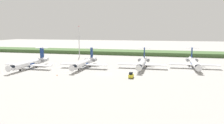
{
  "coord_description": "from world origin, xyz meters",
  "views": [
    {
      "loc": [
        23.69,
        -85.98,
        18.27
      ],
      "look_at": [
        0.0,
        14.0,
        3.0
      ],
      "focal_mm": 35.18,
      "sensor_mm": 36.0,
      "label": 1
    }
  ],
  "objects_px": {
    "baggage_tug": "(131,75)",
    "safety_cone_front_marker": "(57,75)",
    "regional_jet_second": "(85,62)",
    "antenna_mast": "(79,44)",
    "regional_jet_fourth": "(194,63)",
    "regional_jet_nearest": "(31,63)",
    "regional_jet_third": "(142,63)"
  },
  "relations": [
    {
      "from": "regional_jet_nearest",
      "to": "regional_jet_third",
      "type": "height_order",
      "value": "same"
    },
    {
      "from": "regional_jet_second",
      "to": "baggage_tug",
      "type": "relative_size",
      "value": 9.69
    },
    {
      "from": "regional_jet_third",
      "to": "safety_cone_front_marker",
      "type": "relative_size",
      "value": 56.36
    },
    {
      "from": "regional_jet_fourth",
      "to": "safety_cone_front_marker",
      "type": "xyz_separation_m",
      "value": [
        -55.42,
        -31.67,
        -2.26
      ]
    },
    {
      "from": "regional_jet_second",
      "to": "baggage_tug",
      "type": "distance_m",
      "value": 30.43
    },
    {
      "from": "baggage_tug",
      "to": "safety_cone_front_marker",
      "type": "bearing_deg",
      "value": -174.54
    },
    {
      "from": "antenna_mast",
      "to": "baggage_tug",
      "type": "height_order",
      "value": "antenna_mast"
    },
    {
      "from": "regional_jet_second",
      "to": "safety_cone_front_marker",
      "type": "xyz_separation_m",
      "value": [
        -4.38,
        -20.12,
        -2.26
      ]
    },
    {
      "from": "regional_jet_nearest",
      "to": "regional_jet_fourth",
      "type": "bearing_deg",
      "value": 14.01
    },
    {
      "from": "baggage_tug",
      "to": "safety_cone_front_marker",
      "type": "relative_size",
      "value": 5.82
    },
    {
      "from": "regional_jet_third",
      "to": "antenna_mast",
      "type": "bearing_deg",
      "value": 144.31
    },
    {
      "from": "regional_jet_second",
      "to": "antenna_mast",
      "type": "xyz_separation_m",
      "value": [
        -18.17,
        38.4,
        6.05
      ]
    },
    {
      "from": "regional_jet_nearest",
      "to": "baggage_tug",
      "type": "height_order",
      "value": "regional_jet_nearest"
    },
    {
      "from": "regional_jet_nearest",
      "to": "regional_jet_third",
      "type": "distance_m",
      "value": 53.27
    },
    {
      "from": "regional_jet_second",
      "to": "regional_jet_third",
      "type": "height_order",
      "value": "same"
    },
    {
      "from": "regional_jet_fourth",
      "to": "baggage_tug",
      "type": "distance_m",
      "value": 38.92
    },
    {
      "from": "regional_jet_second",
      "to": "safety_cone_front_marker",
      "type": "bearing_deg",
      "value": -102.29
    },
    {
      "from": "antenna_mast",
      "to": "safety_cone_front_marker",
      "type": "distance_m",
      "value": 60.7
    },
    {
      "from": "regional_jet_third",
      "to": "safety_cone_front_marker",
      "type": "distance_m",
      "value": 40.85
    },
    {
      "from": "regional_jet_nearest",
      "to": "safety_cone_front_marker",
      "type": "relative_size",
      "value": 56.36
    },
    {
      "from": "baggage_tug",
      "to": "regional_jet_third",
      "type": "bearing_deg",
      "value": 85.22
    },
    {
      "from": "regional_jet_fourth",
      "to": "antenna_mast",
      "type": "bearing_deg",
      "value": 158.79
    },
    {
      "from": "antenna_mast",
      "to": "regional_jet_fourth",
      "type": "bearing_deg",
      "value": -21.21
    },
    {
      "from": "regional_jet_third",
      "to": "baggage_tug",
      "type": "relative_size",
      "value": 9.69
    },
    {
      "from": "regional_jet_second",
      "to": "antenna_mast",
      "type": "bearing_deg",
      "value": 115.32
    },
    {
      "from": "regional_jet_second",
      "to": "safety_cone_front_marker",
      "type": "relative_size",
      "value": 56.36
    },
    {
      "from": "regional_jet_fourth",
      "to": "safety_cone_front_marker",
      "type": "distance_m",
      "value": 63.87
    },
    {
      "from": "regional_jet_second",
      "to": "antenna_mast",
      "type": "height_order",
      "value": "antenna_mast"
    },
    {
      "from": "regional_jet_nearest",
      "to": "regional_jet_fourth",
      "type": "xyz_separation_m",
      "value": [
        75.68,
        18.88,
        0.0
      ]
    },
    {
      "from": "regional_jet_second",
      "to": "antenna_mast",
      "type": "relative_size",
      "value": 1.51
    },
    {
      "from": "baggage_tug",
      "to": "regional_jet_fourth",
      "type": "bearing_deg",
      "value": 47.92
    },
    {
      "from": "regional_jet_third",
      "to": "baggage_tug",
      "type": "bearing_deg",
      "value": -94.78
    }
  ]
}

